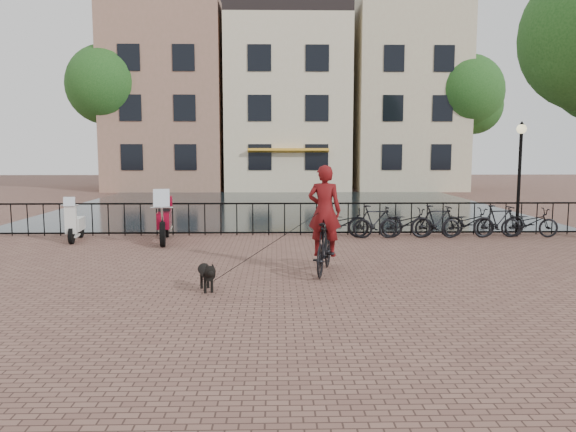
{
  "coord_description": "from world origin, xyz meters",
  "views": [
    {
      "loc": [
        -0.27,
        -9.46,
        2.69
      ],
      "look_at": [
        0.0,
        3.0,
        1.2
      ],
      "focal_mm": 35.0,
      "sensor_mm": 36.0,
      "label": 1
    }
  ],
  "objects_px": {
    "motorcycle": "(164,214)",
    "dog": "(207,276)",
    "lamp_post": "(520,159)",
    "scooter": "(76,217)",
    "cyclist": "(324,226)"
  },
  "relations": [
    {
      "from": "lamp_post",
      "to": "cyclist",
      "type": "relative_size",
      "value": 1.25
    },
    {
      "from": "dog",
      "to": "cyclist",
      "type": "bearing_deg",
      "value": 14.57
    },
    {
      "from": "cyclist",
      "to": "scooter",
      "type": "height_order",
      "value": "cyclist"
    },
    {
      "from": "motorcycle",
      "to": "scooter",
      "type": "height_order",
      "value": "motorcycle"
    },
    {
      "from": "dog",
      "to": "lamp_post",
      "type": "bearing_deg",
      "value": 19.18
    },
    {
      "from": "dog",
      "to": "scooter",
      "type": "distance_m",
      "value": 7.55
    },
    {
      "from": "lamp_post",
      "to": "scooter",
      "type": "relative_size",
      "value": 2.26
    },
    {
      "from": "cyclist",
      "to": "motorcycle",
      "type": "xyz_separation_m",
      "value": [
        -4.3,
        4.27,
        -0.22
      ]
    },
    {
      "from": "cyclist",
      "to": "scooter",
      "type": "xyz_separation_m",
      "value": [
        -6.95,
        4.5,
        -0.35
      ]
    },
    {
      "from": "dog",
      "to": "motorcycle",
      "type": "xyz_separation_m",
      "value": [
        -1.93,
        5.75,
        0.53
      ]
    },
    {
      "from": "cyclist",
      "to": "motorcycle",
      "type": "bearing_deg",
      "value": -31.91
    },
    {
      "from": "motorcycle",
      "to": "dog",
      "type": "bearing_deg",
      "value": -79.24
    },
    {
      "from": "dog",
      "to": "motorcycle",
      "type": "height_order",
      "value": "motorcycle"
    },
    {
      "from": "dog",
      "to": "motorcycle",
      "type": "bearing_deg",
      "value": 91.01
    },
    {
      "from": "lamp_post",
      "to": "scooter",
      "type": "distance_m",
      "value": 13.49
    }
  ]
}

